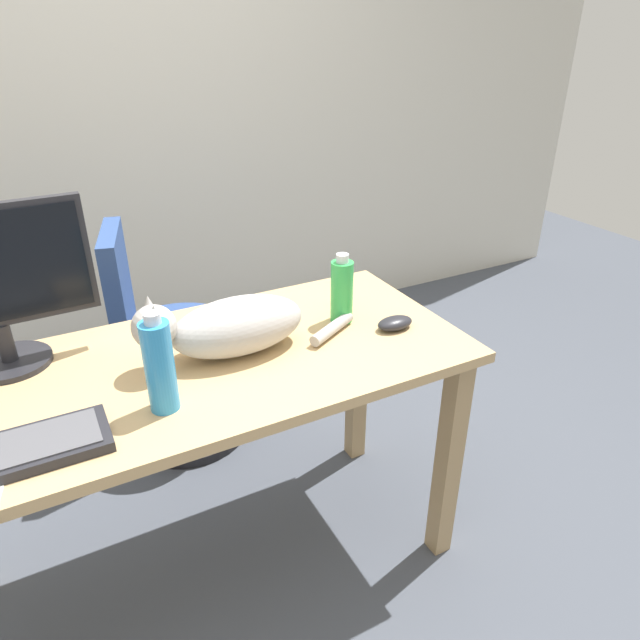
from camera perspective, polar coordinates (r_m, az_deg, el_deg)
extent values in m
plane|color=#474C56|center=(2.01, -10.02, -23.05)|extent=(8.00, 8.00, 0.00)
cube|color=beige|center=(2.81, -23.25, 20.59)|extent=(6.00, 0.04, 2.60)
cube|color=tan|center=(1.52, -12.28, -4.70)|extent=(1.45, 0.65, 0.03)
cube|color=tan|center=(1.81, 12.73, -13.59)|extent=(0.06, 0.06, 0.73)
cube|color=tan|center=(2.15, 3.73, -5.62)|extent=(0.06, 0.06, 0.73)
cylinder|color=black|center=(2.52, -12.88, -10.37)|extent=(0.48, 0.48, 0.04)
cylinder|color=black|center=(2.40, -13.38, -6.59)|extent=(0.06, 0.06, 0.44)
cylinder|color=navy|center=(2.28, -14.05, -1.35)|extent=(0.44, 0.44, 0.06)
cube|color=navy|center=(2.19, -19.59, 3.39)|extent=(0.14, 0.36, 0.40)
cylinder|color=#232328|center=(1.66, -28.54, -3.71)|extent=(0.20, 0.20, 0.01)
cylinder|color=#232328|center=(1.64, -28.98, -1.98)|extent=(0.04, 0.04, 0.10)
ellipsoid|color=#B2ADA8|center=(1.51, -8.19, -0.58)|extent=(0.36, 0.18, 0.15)
sphere|color=#B2ADA8|center=(1.44, -16.27, -0.68)|extent=(0.11, 0.11, 0.11)
cone|color=#B2ADA8|center=(1.39, -16.24, 0.61)|extent=(0.04, 0.04, 0.04)
cone|color=#B2ADA8|center=(1.44, -16.80, 1.56)|extent=(0.04, 0.04, 0.04)
cylinder|color=#B2ADA8|center=(1.59, 1.21, -0.85)|extent=(0.17, 0.11, 0.03)
ellipsoid|color=#232328|center=(1.64, 7.51, -0.31)|extent=(0.11, 0.06, 0.04)
cylinder|color=green|center=(1.64, 2.20, 2.82)|extent=(0.07, 0.07, 0.18)
cylinder|color=silver|center=(1.60, 2.26, 6.20)|extent=(0.04, 0.04, 0.02)
cylinder|color=#2D8CD1|center=(1.30, -15.76, -4.56)|extent=(0.07, 0.07, 0.22)
cylinder|color=silver|center=(1.24, -16.45, 0.17)|extent=(0.04, 0.04, 0.02)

